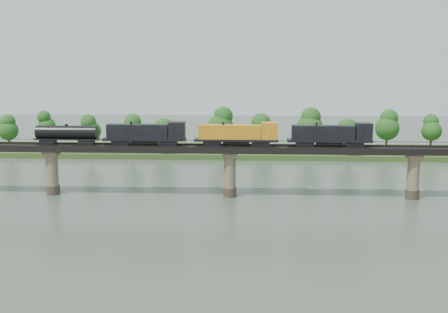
{
  "coord_description": "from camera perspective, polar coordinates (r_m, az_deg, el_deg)",
  "views": [
    {
      "loc": [
        4.82,
        -91.3,
        31.06
      ],
      "look_at": [
        -1.3,
        30.0,
        9.0
      ],
      "focal_mm": 45.0,
      "sensor_mm": 36.0,
      "label": 1
    }
  ],
  "objects": [
    {
      "name": "ground",
      "position": [
        96.56,
        -0.13,
        -8.47
      ],
      "size": [
        400.0,
        400.0,
        0.0
      ],
      "primitive_type": "plane",
      "color": "#3A4839",
      "rests_on": "ground"
    },
    {
      "name": "bridge",
      "position": [
        124.06,
        0.6,
        -1.61
      ],
      "size": [
        236.0,
        30.0,
        11.5
      ],
      "color": "#473A2D",
      "rests_on": "ground"
    },
    {
      "name": "far_bank",
      "position": [
        178.94,
        1.3,
        0.56
      ],
      "size": [
        300.0,
        24.0,
        1.6
      ],
      "primitive_type": "cube",
      "color": "#2F4A1D",
      "rests_on": "ground"
    },
    {
      "name": "freight_train",
      "position": [
        122.91,
        -1.82,
        2.28
      ],
      "size": [
        74.26,
        2.89,
        5.11
      ],
      "color": "black",
      "rests_on": "bridge"
    },
    {
      "name": "bridge_superstructure",
      "position": [
        122.91,
        0.6,
        1.28
      ],
      "size": [
        220.0,
        4.9,
        0.75
      ],
      "color": "black",
      "rests_on": "bridge"
    },
    {
      "name": "far_treeline",
      "position": [
        173.74,
        -1.44,
        2.94
      ],
      "size": [
        289.06,
        17.54,
        13.6
      ],
      "color": "#382619",
      "rests_on": "far_bank"
    }
  ]
}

